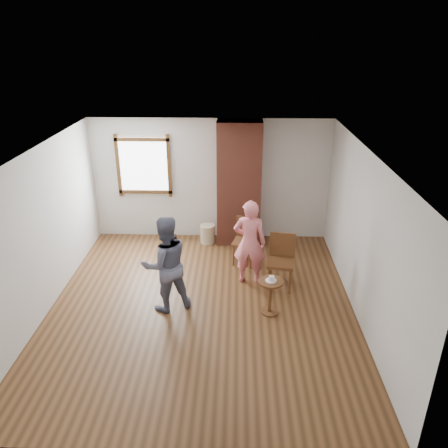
{
  "coord_description": "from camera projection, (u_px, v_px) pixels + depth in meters",
  "views": [
    {
      "loc": [
        0.55,
        -6.06,
        4.21
      ],
      "look_at": [
        0.34,
        0.8,
        1.15
      ],
      "focal_mm": 35.0,
      "sensor_mm": 36.0,
      "label": 1
    }
  ],
  "objects": [
    {
      "name": "man",
      "position": [
        166.0,
        264.0,
        6.92
      ],
      "size": [
        0.97,
        0.89,
        1.62
      ],
      "primitive_type": "imported",
      "rotation": [
        0.0,
        0.0,
        3.58
      ],
      "color": "#151A3B",
      "rests_on": "ground"
    },
    {
      "name": "cake_plate",
      "position": [
        271.0,
        280.0,
        6.86
      ],
      "size": [
        0.18,
        0.18,
        0.01
      ],
      "primitive_type": "cylinder",
      "color": "white",
      "rests_on": "side_table"
    },
    {
      "name": "dining_chair_right",
      "position": [
        281.0,
        258.0,
        7.67
      ],
      "size": [
        0.52,
        0.52,
        0.97
      ],
      "rotation": [
        0.0,
        0.0,
        -0.17
      ],
      "color": "brown",
      "rests_on": "ground"
    },
    {
      "name": "person_pink",
      "position": [
        250.0,
        243.0,
        7.67
      ],
      "size": [
        0.63,
        0.46,
        1.58
      ],
      "primitive_type": "imported",
      "rotation": [
        0.0,
        0.0,
        2.99
      ],
      "color": "pink",
      "rests_on": "ground"
    },
    {
      "name": "ground",
      "position": [
        202.0,
        306.0,
        7.26
      ],
      "size": [
        5.5,
        5.5,
        0.0
      ],
      "primitive_type": "plane",
      "color": "brown",
      "rests_on": "ground"
    },
    {
      "name": "room_shell",
      "position": [
        199.0,
        192.0,
        7.08
      ],
      "size": [
        5.04,
        5.52,
        2.62
      ],
      "color": "silver",
      "rests_on": "ground"
    },
    {
      "name": "side_table",
      "position": [
        270.0,
        291.0,
        6.94
      ],
      "size": [
        0.4,
        0.4,
        0.6
      ],
      "color": "brown",
      "rests_on": "ground"
    },
    {
      "name": "dining_chair_left",
      "position": [
        246.0,
        238.0,
        8.48
      ],
      "size": [
        0.52,
        0.52,
        0.91
      ],
      "rotation": [
        0.0,
        0.0,
        -0.25
      ],
      "color": "brown",
      "rests_on": "ground"
    },
    {
      "name": "stoneware_crock",
      "position": [
        208.0,
        234.0,
        9.37
      ],
      "size": [
        0.41,
        0.41,
        0.4
      ],
      "primitive_type": "cylinder",
      "rotation": [
        0.0,
        0.0,
        0.42
      ],
      "color": "beige",
      "rests_on": "ground"
    },
    {
      "name": "brick_chimney",
      "position": [
        239.0,
        184.0,
        9.0
      ],
      "size": [
        0.9,
        0.5,
        2.6
      ],
      "primitive_type": "cube",
      "color": "#9A4A36",
      "rests_on": "ground"
    },
    {
      "name": "cake_slice",
      "position": [
        272.0,
        279.0,
        6.85
      ],
      "size": [
        0.08,
        0.07,
        0.06
      ],
      "primitive_type": "cube",
      "color": "white",
      "rests_on": "cake_plate"
    },
    {
      "name": "dark_pot",
      "position": [
        173.0,
        238.0,
        9.45
      ],
      "size": [
        0.16,
        0.16,
        0.15
      ],
      "primitive_type": "cylinder",
      "rotation": [
        0.0,
        0.0,
        0.02
      ],
      "color": "black",
      "rests_on": "ground"
    }
  ]
}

